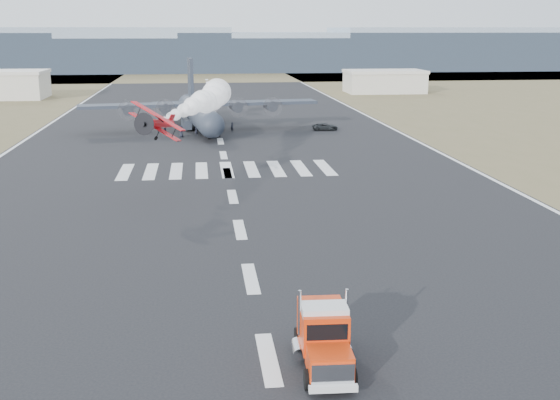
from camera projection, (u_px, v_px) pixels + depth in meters
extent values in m
plane|color=black|center=(268.00, 359.00, 35.99)|extent=(500.00, 500.00, 0.00)
cube|color=brown|center=(206.00, 75.00, 257.88)|extent=(500.00, 80.00, 0.00)
cube|color=gray|center=(39.00, 49.00, 277.45)|extent=(150.00, 50.00, 17.00)
cube|color=gray|center=(204.00, 54.00, 285.27)|extent=(150.00, 50.00, 13.00)
cube|color=gray|center=(361.00, 51.00, 292.38)|extent=(150.00, 50.00, 15.00)
cube|color=gray|center=(510.00, 48.00, 299.49)|extent=(150.00, 50.00, 17.00)
cube|color=#B1AD9D|center=(384.00, 83.00, 185.28)|extent=(20.00, 12.00, 5.20)
cube|color=beige|center=(385.00, 72.00, 184.59)|extent=(20.50, 12.50, 0.80)
cube|color=black|center=(322.00, 350.00, 35.89)|extent=(1.25, 6.19, 0.23)
cube|color=#E8400D|center=(329.00, 361.00, 33.09)|extent=(2.17, 2.26, 1.18)
cube|color=silver|center=(333.00, 374.00, 32.01)|extent=(2.00, 0.22, 1.00)
cube|color=silver|center=(333.00, 389.00, 31.99)|extent=(2.27, 0.36, 0.32)
cube|color=#E8400D|center=(325.00, 331.00, 34.48)|extent=(2.33, 1.72, 1.99)
cube|color=black|center=(327.00, 332.00, 33.66)|extent=(2.00, 0.19, 0.82)
cube|color=silver|center=(324.00, 310.00, 34.50)|extent=(2.32, 1.54, 0.45)
cube|color=#E8400D|center=(320.00, 323.00, 36.13)|extent=(2.34, 1.90, 2.35)
cylinder|color=black|center=(308.00, 379.00, 32.83)|extent=(0.40, 1.01, 1.00)
cylinder|color=black|center=(352.00, 378.00, 32.98)|extent=(0.40, 1.01, 1.00)
cylinder|color=black|center=(300.00, 344.00, 36.51)|extent=(0.40, 1.01, 1.00)
cylinder|color=black|center=(339.00, 343.00, 36.67)|extent=(0.40, 1.01, 1.00)
cylinder|color=black|center=(298.00, 337.00, 37.39)|extent=(0.40, 1.01, 1.00)
cylinder|color=black|center=(337.00, 335.00, 37.55)|extent=(0.40, 1.01, 1.00)
cylinder|color=#B60E0C|center=(158.00, 123.00, 68.75)|extent=(2.04, 4.97, 0.88)
sphere|color=black|center=(159.00, 120.00, 68.85)|extent=(0.69, 0.69, 0.69)
cylinder|color=black|center=(151.00, 127.00, 66.48)|extent=(1.09, 0.81, 0.98)
cylinder|color=black|center=(150.00, 127.00, 66.15)|extent=(2.10, 0.55, 2.16)
cube|color=#B60E0C|center=(157.00, 127.00, 68.45)|extent=(5.42, 2.24, 2.65)
cube|color=#B60E0C|center=(156.00, 116.00, 67.89)|extent=(5.59, 2.29, 2.74)
cube|color=#B60E0C|center=(165.00, 116.00, 70.80)|extent=(0.31, 0.88, 0.98)
cube|color=#B60E0C|center=(165.00, 121.00, 70.92)|extent=(2.07, 1.14, 0.08)
cylinder|color=black|center=(149.00, 136.00, 68.37)|extent=(0.22, 0.45, 0.43)
cylinder|color=black|center=(164.00, 137.00, 68.17)|extent=(0.22, 0.45, 0.43)
sphere|color=white|center=(165.00, 120.00, 71.11)|extent=(0.69, 0.69, 0.69)
sphere|color=white|center=(172.00, 117.00, 73.37)|extent=(0.97, 0.97, 0.97)
sphere|color=white|center=(178.00, 114.00, 75.63)|extent=(1.26, 1.26, 1.26)
sphere|color=white|center=(183.00, 112.00, 77.89)|extent=(1.54, 1.54, 1.54)
sphere|color=white|center=(189.00, 109.00, 80.15)|extent=(1.83, 1.83, 1.83)
sphere|color=white|center=(194.00, 106.00, 82.41)|extent=(2.11, 2.11, 2.11)
sphere|color=white|center=(199.00, 104.00, 84.67)|extent=(2.40, 2.40, 2.40)
sphere|color=white|center=(203.00, 102.00, 86.93)|extent=(2.68, 2.68, 2.68)
sphere|color=white|center=(207.00, 100.00, 89.19)|extent=(2.97, 2.97, 2.97)
sphere|color=white|center=(212.00, 98.00, 91.45)|extent=(3.25, 3.25, 3.25)
sphere|color=white|center=(215.00, 96.00, 93.71)|extent=(3.54, 3.54, 3.54)
sphere|color=white|center=(219.00, 94.00, 95.98)|extent=(3.82, 3.82, 3.82)
cylinder|color=#222C34|center=(200.00, 115.00, 116.93)|extent=(7.23, 27.68, 3.92)
sphere|color=#222C34|center=(212.00, 125.00, 104.00)|extent=(3.92, 3.92, 3.92)
cone|color=#222C34|center=(190.00, 106.00, 129.86)|extent=(4.60, 6.31, 3.92)
cube|color=#222C34|center=(200.00, 104.00, 115.57)|extent=(39.36, 8.86, 0.49)
cylinder|color=#222C34|center=(128.00, 109.00, 112.52)|extent=(2.20, 3.91, 1.76)
cylinder|color=#3F3F44|center=(128.00, 110.00, 110.67)|extent=(3.31, 0.45, 3.33)
cylinder|color=#222C34|center=(165.00, 108.00, 113.87)|extent=(2.20, 3.91, 1.76)
cylinder|color=#3F3F44|center=(166.00, 110.00, 112.02)|extent=(3.31, 0.45, 3.33)
cylinder|color=#222C34|center=(236.00, 106.00, 116.57)|extent=(2.20, 3.91, 1.76)
cylinder|color=#3F3F44|center=(238.00, 108.00, 114.72)|extent=(3.31, 0.45, 3.33)
cylinder|color=#222C34|center=(270.00, 105.00, 117.92)|extent=(2.20, 3.91, 1.76)
cylinder|color=#3F3F44|center=(273.00, 107.00, 116.07)|extent=(3.31, 0.45, 3.33)
cube|color=#222C34|center=(191.00, 80.00, 126.85)|extent=(1.12, 4.44, 7.83)
cube|color=#222C34|center=(191.00, 103.00, 128.29)|extent=(13.96, 4.59, 0.34)
cube|color=#222C34|center=(186.00, 123.00, 117.71)|extent=(1.88, 5.97, 1.57)
cylinder|color=black|center=(187.00, 126.00, 117.84)|extent=(0.62, 1.13, 1.08)
cube|color=#222C34|center=(212.00, 122.00, 118.70)|extent=(1.88, 5.97, 1.57)
cylinder|color=black|center=(212.00, 125.00, 118.83)|extent=(0.62, 1.13, 1.08)
cylinder|color=black|center=(209.00, 136.00, 107.27)|extent=(0.50, 0.92, 0.88)
imported|color=black|center=(325.00, 127.00, 116.82)|extent=(4.26, 2.02, 1.18)
imported|color=black|center=(196.00, 131.00, 110.51)|extent=(0.79, 0.75, 1.69)
imported|color=black|center=(150.00, 127.00, 113.77)|extent=(0.56, 0.87, 1.76)
imported|color=black|center=(209.00, 131.00, 110.49)|extent=(1.14, 0.73, 1.62)
imported|color=black|center=(165.00, 130.00, 111.37)|extent=(0.75, 1.12, 1.75)
imported|color=black|center=(181.00, 131.00, 109.20)|extent=(1.04, 1.00, 1.83)
imported|color=black|center=(219.00, 131.00, 109.41)|extent=(1.65, 1.50, 1.82)
imported|color=black|center=(232.00, 127.00, 114.62)|extent=(0.75, 0.75, 1.60)
imported|color=black|center=(208.00, 131.00, 110.39)|extent=(0.83, 0.95, 1.67)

